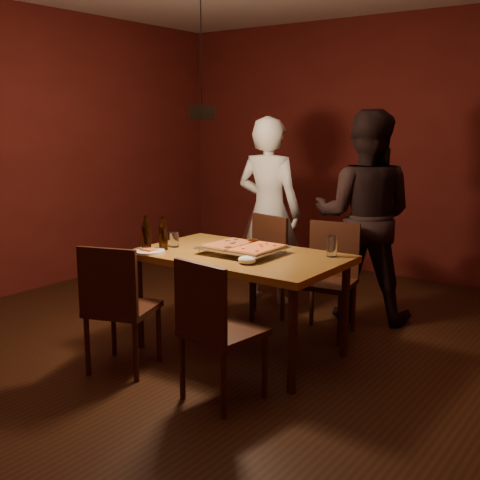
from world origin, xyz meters
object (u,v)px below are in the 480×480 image
Objects in this scene: dining_table at (240,263)px; pizza_tray at (243,250)px; beer_bottle_a at (146,233)px; diner_white at (269,212)px; pendant_lamp at (202,111)px; chair_near_left at (116,297)px; chair_near_right at (213,319)px; beer_bottle_b at (163,233)px; plate_slice at (149,251)px; diner_dark at (364,217)px; chair_far_left at (261,258)px; chair_far_right at (330,268)px.

pizza_tray reaches higher than dining_table.
beer_bottle_a is 1.51m from diner_white.
chair_near_left is at bearing -110.31° from pendant_lamp.
beer_bottle_a is (-0.63, -0.34, 0.11)m from pizza_tray.
chair_near_right is 0.28× the size of diner_white.
plate_slice is (-0.02, -0.13, -0.12)m from beer_bottle_b.
diner_dark reaches higher than chair_near_right.
dining_table is at bearing 23.12° from beer_bottle_b.
chair_far_left is at bearing 110.95° from diner_white.
chair_far_left is at bearing 96.72° from pendant_lamp.
chair_near_left is (-0.13, -1.54, 0.00)m from chair_far_left.
chair_near_right is at bearing -16.57° from chair_near_left.
plate_slice is 0.13× the size of diner_dark.
pendant_lamp reaches higher than pizza_tray.
diner_white is (-0.52, 1.18, 0.19)m from dining_table.
beer_bottle_a is at bearing -129.73° from beer_bottle_b.
diner_white is (-0.21, 0.44, 0.33)m from chair_far_left.
chair_near_right is 1.10m from beer_bottle_b.
chair_far_left is 0.65m from chair_far_right.
chair_near_left is 2.01m from diner_white.
beer_bottle_a reaches higher than beer_bottle_b.
chair_near_left is 0.96m from pizza_tray.
chair_near_left is 2.09× the size of beer_bottle_b.
pizza_tray is 0.32× the size of diner_white.
beer_bottle_a is at bearing 87.47° from chair_far_left.
chair_near_left is 0.67m from beer_bottle_b.
chair_far_right is at bearing 59.50° from pendant_lamp.
dining_table is 6.52× the size of plate_slice.
diner_dark is at bearing 96.81° from chair_near_right.
pizza_tray is at bearing 110.44° from diner_white.
chair_near_left is 2.32× the size of plate_slice.
plate_slice is 1.08m from pendant_lamp.
diner_white is (-0.88, 1.95, 0.33)m from chair_near_right.
diner_white is 0.97× the size of diner_dark.
beer_bottle_b is (-0.09, 0.57, 0.34)m from chair_near_left.
chair_far_right is 2.11× the size of plate_slice.
chair_far_left is 2.20× the size of plate_slice.
beer_bottle_b reaches higher than chair_far_left.
pendant_lamp is at bearing -142.58° from dining_table.
chair_far_right and chair_near_right have the same top height.
chair_near_right is 0.44× the size of pendant_lamp.
diner_white is at bearing -34.46° from chair_far_right.
pendant_lamp is (0.24, 0.64, 1.22)m from chair_near_left.
dining_table is at bearing 57.73° from chair_far_right.
beer_bottle_b is at bearing 79.19° from plate_slice.
pendant_lamp is (0.11, -0.90, 1.22)m from chair_far_left.
pendant_lamp is (-0.57, 0.61, 1.22)m from chair_near_right.
pendant_lamp is (0.41, 0.17, 0.88)m from beer_bottle_a.
plate_slice is at bearing 42.75° from chair_far_right.
chair_far_right is 0.28× the size of diner_white.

